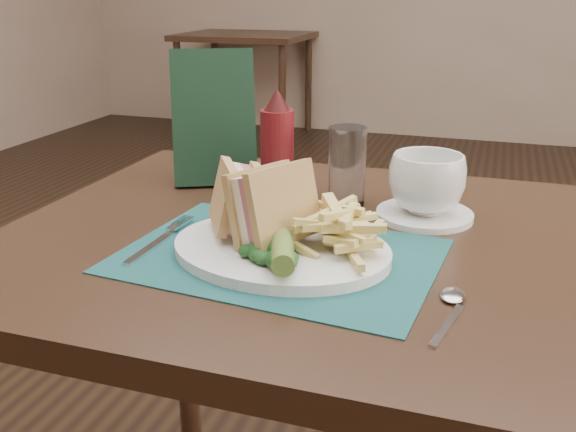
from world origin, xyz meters
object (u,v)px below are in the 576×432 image
object	(u,v)px
saucer	(424,215)
ketchup_bottle	(277,144)
sandwich_half_a	(224,199)
coffee_cup	(427,183)
placemat	(279,256)
plate	(281,249)
check_presenter	(214,118)
table_bg_left	(246,86)
sandwich_half_b	(263,201)
drinking_glass	(347,166)

from	to	relation	value
saucer	ketchup_bottle	distance (m)	0.27
sandwich_half_a	coffee_cup	size ratio (longest dim) A/B	0.83
placemat	coffee_cup	xyz separation A→B (m)	(0.17, 0.21, 0.06)
plate	sandwich_half_a	xyz separation A→B (m)	(-0.09, 0.02, 0.06)
placemat	check_presenter	size ratio (longest dim) A/B	1.70
ketchup_bottle	check_presenter	size ratio (longest dim) A/B	0.76
table_bg_left	placemat	size ratio (longest dim) A/B	2.17
table_bg_left	placemat	distance (m)	4.03
table_bg_left	plate	distance (m)	4.03
coffee_cup	placemat	bearing A→B (deg)	-128.02
ketchup_bottle	plate	bearing A→B (deg)	-69.82
placemat	sandwich_half_b	xyz separation A→B (m)	(-0.03, 0.01, 0.07)
placemat	check_presenter	bearing A→B (deg)	127.44
sandwich_half_b	coffee_cup	world-z (taller)	sandwich_half_b
check_presenter	drinking_glass	bearing A→B (deg)	-36.87
check_presenter	sandwich_half_a	bearing A→B (deg)	-88.64
drinking_glass	ketchup_bottle	distance (m)	0.12
placemat	saucer	bearing A→B (deg)	51.98
sandwich_half_b	saucer	distance (m)	0.29
sandwich_half_b	ketchup_bottle	size ratio (longest dim) A/B	0.60
table_bg_left	sandwich_half_b	distance (m)	4.02
saucer	placemat	bearing A→B (deg)	-128.02
table_bg_left	ketchup_bottle	distance (m)	3.79
saucer	table_bg_left	bearing A→B (deg)	115.99
ketchup_bottle	saucer	bearing A→B (deg)	-5.66
plate	sandwich_half_a	distance (m)	0.11
placemat	drinking_glass	xyz separation A→B (m)	(0.03, 0.24, 0.06)
table_bg_left	sandwich_half_b	xyz separation A→B (m)	(1.51, -3.70, 0.45)
plate	sandwich_half_b	xyz separation A→B (m)	(-0.03, 0.01, 0.06)
sandwich_half_b	saucer	world-z (taller)	sandwich_half_b
table_bg_left	sandwich_half_a	world-z (taller)	sandwich_half_a
plate	check_presenter	distance (m)	0.38
saucer	sandwich_half_a	bearing A→B (deg)	-142.23
saucer	ketchup_bottle	world-z (taller)	ketchup_bottle
plate	coffee_cup	size ratio (longest dim) A/B	2.56
plate	sandwich_half_b	bearing A→B (deg)	166.70
table_bg_left	plate	size ratio (longest dim) A/B	3.00
sandwich_half_a	sandwich_half_b	bearing A→B (deg)	-36.14
plate	sandwich_half_b	size ratio (longest dim) A/B	2.70
table_bg_left	sandwich_half_a	distance (m)	3.99
saucer	coffee_cup	world-z (taller)	coffee_cup
table_bg_left	saucer	bearing A→B (deg)	-64.01
check_presenter	placemat	bearing A→B (deg)	-77.75
table_bg_left	coffee_cup	distance (m)	3.91
sandwich_half_a	ketchup_bottle	distance (m)	0.22
check_presenter	saucer	bearing A→B (deg)	-36.54
plate	coffee_cup	xyz separation A→B (m)	(0.17, 0.21, 0.05)
placemat	coffee_cup	distance (m)	0.28
coffee_cup	check_presenter	size ratio (longest dim) A/B	0.48
sandwich_half_a	drinking_glass	world-z (taller)	drinking_glass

